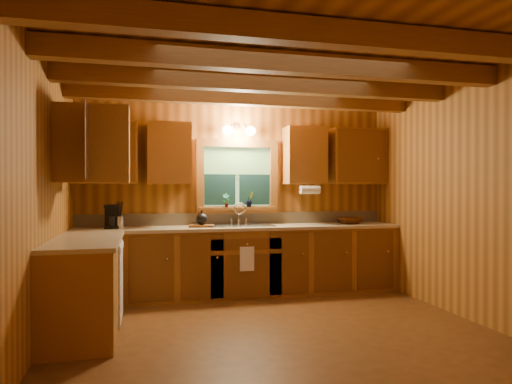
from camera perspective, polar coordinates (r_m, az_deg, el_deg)
The scene contains 20 objects.
room at distance 4.42m, azimuth 2.47°, elevation -0.74°, with size 4.20×4.20×4.20m.
ceiling_beams at distance 4.55m, azimuth 2.47°, elevation 14.41°, with size 4.20×2.54×0.18m.
base_cabinets at distance 5.66m, azimuth -6.11°, elevation -9.32°, with size 4.20×2.22×0.86m.
countertop at distance 5.61m, azimuth -5.99°, elevation -4.77°, with size 4.20×2.24×0.04m.
backsplash at distance 6.26m, azimuth -2.36°, elevation -3.30°, with size 4.20×0.02×0.16m, color tan.
dishwasher_panel at distance 5.02m, azimuth -16.47°, elevation -10.60°, with size 0.02×0.60×0.80m, color white.
upper_cabinets at distance 5.72m, azimuth -7.02°, elevation 4.95°, with size 4.19×1.77×0.78m.
window at distance 6.24m, azimuth -2.33°, elevation 1.73°, with size 1.12×0.08×1.00m.
window_sill at distance 6.19m, azimuth -2.25°, elevation -2.05°, with size 1.06×0.14×0.04m, color brown.
wall_sconce at distance 6.16m, azimuth -2.11°, elevation 7.67°, with size 0.45×0.21×0.17m.
paper_towel_roll at distance 6.16m, azimuth 6.71°, elevation 0.26°, with size 0.11×0.11×0.27m, color white.
dish_towel at distance 5.71m, azimuth -1.12°, elevation -8.31°, with size 0.18×0.01×0.30m, color white.
sink at distance 6.00m, azimuth -1.83°, elevation -4.66°, with size 0.82×0.48×0.43m.
coffee_maker at distance 5.89m, azimuth -17.53°, elevation -2.94°, with size 0.16×0.21×0.29m.
utensil_crock at distance 5.92m, azimuth -16.65°, elevation -3.54°, with size 0.12×0.12×0.33m.
cutting_board at distance 5.86m, azimuth -6.77°, elevation -4.22°, with size 0.31×0.22×0.03m, color brown.
teakettle at distance 5.85m, azimuth -6.77°, elevation -3.35°, with size 0.15×0.15×0.19m.
wicker_basket at distance 6.51m, azimuth 11.61°, elevation -3.49°, with size 0.36×0.36×0.09m, color #48230C.
potted_plant_left at distance 6.12m, azimuth -3.72°, elevation -1.04°, with size 0.10×0.07×0.18m, color brown.
potted_plant_right at distance 6.20m, azimuth -0.80°, elevation -0.94°, with size 0.11×0.09×0.20m, color brown.
Camera 1 is at (-1.23, -4.24, 1.40)m, focal length 32.18 mm.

